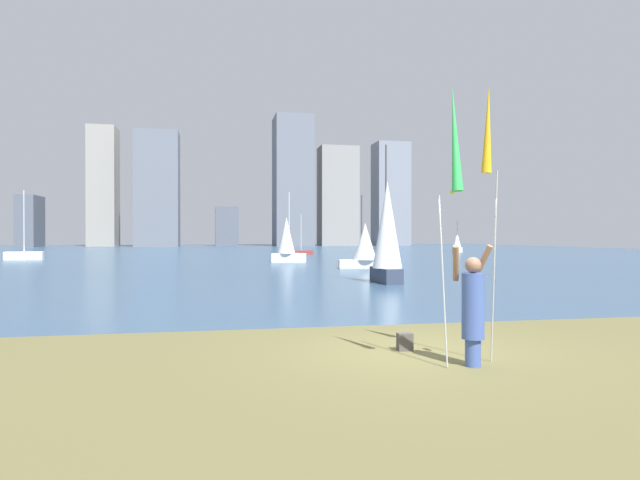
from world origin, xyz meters
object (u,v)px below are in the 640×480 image
Objects in this scene: sailboat_2 at (287,241)px; sailboat_7 at (364,246)px; bag at (405,342)px; kite_flag_left at (454,144)px; sailboat_3 at (387,233)px; sailboat_8 at (301,252)px; kite_flag_right at (488,136)px; sailboat_6 at (457,243)px; person at (473,306)px; sailboat_4 at (24,255)px.

sailboat_2 is 8.79m from sailboat_7.
sailboat_2 reaches higher than bag.
bag is (-0.19, 1.52, -3.10)m from kite_flag_left.
sailboat_3 is (3.73, 14.49, -1.18)m from kite_flag_left.
sailboat_3 is at bearing 75.55° from kite_flag_left.
sailboat_2 is at bearing -102.72° from sailboat_8.
sailboat_3 is 34.50m from sailboat_8.
sailboat_6 is (24.58, 53.61, -2.36)m from kite_flag_right.
kite_flag_left reaches higher than sailboat_6.
kite_flag_left is at bearing -102.86° from sailboat_7.
sailboat_3 is at bearing 59.34° from person.
sailboat_6 reaches higher than person.
sailboat_3 is 45.25m from sailboat_6.
kite_flag_right is at bearing -42.72° from bag.
sailboat_7 reaches higher than kite_flag_right.
sailboat_6 is at bearing 64.09° from bag.
kite_flag_left reaches higher than person.
sailboat_2 is at bearing 87.78° from kite_flag_right.
sailboat_3 reaches higher than kite_flag_left.
sailboat_8 is (5.74, 48.88, -2.98)m from kite_flag_left.
bag is at bearing 97.00° from kite_flag_left.
bag is (-0.60, 1.27, -0.74)m from person.
sailboat_3 is at bearing 73.18° from bag.
sailboat_3 reaches higher than bag.
sailboat_2 reaches higher than sailboat_8.
sailboat_3 is (1.66, -18.16, 0.51)m from sailboat_2.
sailboat_3 is at bearing -100.56° from sailboat_7.
sailboat_6 is at bearing 16.44° from sailboat_4.
kite_flag_right reaches higher than sailboat_6.
sailboat_8 is at bearing 86.67° from sailboat_3.
sailboat_4 reaches higher than kite_flag_left.
sailboat_7 is (-19.79, -29.59, 0.17)m from sailboat_6.
sailboat_7 is (3.55, -8.04, -0.25)m from sailboat_2.
person is 0.44× the size of kite_flag_left.
sailboat_4 reaches higher than person.
bag is (-1.01, 0.94, -3.34)m from kite_flag_right.
sailboat_3 is at bearing -93.33° from sailboat_8.
person is at bearing -64.62° from bag.
sailboat_3 is (2.91, 13.90, -1.43)m from kite_flag_right.
kite_flag_right is 14.38× the size of bag.
sailboat_4 is (-21.96, 26.83, -1.68)m from sailboat_3.
person is 45.10m from sailboat_4.
sailboat_3 is 10.32m from sailboat_7.
person is at bearing -96.25° from sailboat_8.
sailboat_4 reaches higher than kite_flag_right.
sailboat_2 reaches higher than person.
sailboat_7 reaches higher than person.
sailboat_2 is 1.17× the size of sailboat_7.
sailboat_8 reaches higher than kite_flag_left.
sailboat_2 is at bearing 69.54° from person.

